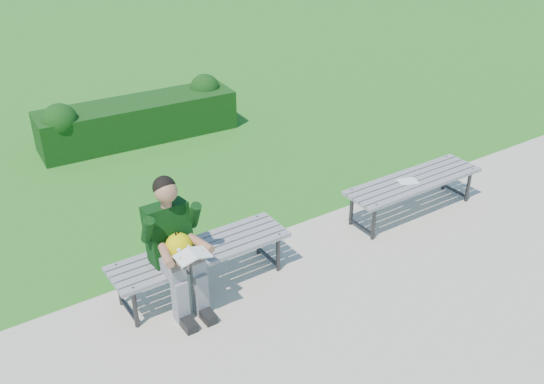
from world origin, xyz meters
name	(u,v)px	position (x,y,z in m)	size (l,w,h in m)	color
ground	(260,239)	(0.00, 0.00, 0.00)	(80.00, 80.00, 0.00)	#376720
walkway	(362,325)	(0.00, -1.75, 0.01)	(30.00, 3.50, 0.02)	#B3AA97
hedge	(137,118)	(-0.03, 3.40, 0.34)	(3.01, 0.94, 0.82)	#163711
bench_left	(201,254)	(-0.96, -0.43, 0.42)	(1.80, 0.50, 0.46)	slate
bench_right	(414,183)	(1.82, -0.53, 0.42)	(1.80, 0.50, 0.46)	slate
seated_boy	(175,242)	(-1.26, -0.53, 0.71)	(0.56, 0.76, 1.31)	gray
paper_sheet	(408,181)	(1.72, -0.53, 0.47)	(0.26, 0.22, 0.01)	white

